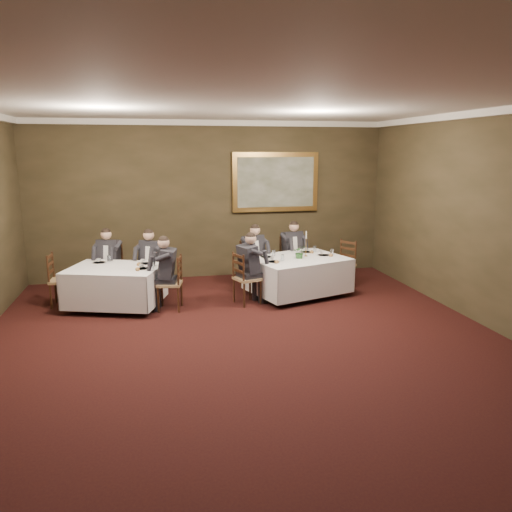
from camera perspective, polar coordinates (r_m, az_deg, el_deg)
name	(u,v)px	position (r m, az deg, el deg)	size (l,w,h in m)	color
ground	(257,363)	(6.97, 0.13, -12.18)	(10.00, 10.00, 0.00)	black
ceiling	(257,96)	(6.39, 0.14, 17.80)	(8.00, 10.00, 0.10)	silver
back_wall	(211,200)	(11.35, -5.17, 6.36)	(8.00, 0.10, 3.50)	#2E2817
crown_molding	(257,101)	(6.38, 0.14, 17.27)	(8.00, 10.00, 0.12)	white
table_main	(297,273)	(10.00, 4.75, -1.96)	(2.17, 1.89, 0.67)	black
table_second	(115,284)	(9.53, -15.77, -3.08)	(1.95, 1.70, 0.67)	black
chair_main_backleft	(253,274)	(10.56, -0.39, -2.09)	(0.57, 0.56, 1.00)	#9A7B4E
diner_main_backleft	(253,264)	(10.50, -0.35, -0.90)	(0.55, 0.60, 1.35)	black
chair_main_backright	(291,269)	(11.07, 4.06, -1.47)	(0.52, 0.50, 1.00)	#9A7B4E
diner_main_backright	(292,259)	(11.01, 4.11, -0.32)	(0.49, 0.55, 1.35)	black
chair_main_endleft	(247,289)	(9.45, -1.08, -3.79)	(0.55, 0.56, 1.00)	#9A7B4E
diner_main_endleft	(247,277)	(9.40, -1.02, -2.44)	(0.59, 0.54, 1.35)	black
chair_main_endright	(342,274)	(10.73, 9.83, -2.04)	(0.59, 0.60, 1.00)	#9A7B4E
chair_sec_backleft	(111,280)	(10.49, -16.25, -2.68)	(0.56, 0.54, 1.00)	#9A7B4E
diner_sec_backleft	(110,269)	(10.43, -16.34, -1.48)	(0.54, 0.59, 1.35)	black
chair_sec_backright	(153,281)	(10.19, -11.66, -2.87)	(0.60, 0.59, 1.00)	#9A7B4E
diner_sec_backright	(152,271)	(10.12, -11.75, -1.64)	(0.60, 0.62, 1.35)	black
chair_sec_endright	(171,294)	(9.25, -9.73, -4.32)	(0.50, 0.52, 1.00)	#9A7B4E
diner_sec_endright	(170,282)	(9.19, -9.85, -2.95)	(0.55, 0.49, 1.35)	black
chair_sec_endleft	(63,291)	(10.00, -21.23, -3.73)	(0.44, 0.46, 1.00)	#9A7B4E
centerpiece	(300,251)	(9.85, 5.03, 0.52)	(0.25, 0.22, 0.28)	#2D5926
candlestick	(306,247)	(10.06, 5.74, 1.06)	(0.08, 0.08, 0.53)	#A87A33
place_setting_table_main	(269,255)	(10.02, 1.46, 0.13)	(0.33, 0.31, 0.14)	white
place_setting_table_second	(102,260)	(9.95, -17.19, -0.49)	(0.33, 0.31, 0.14)	white
painting	(275,182)	(11.52, 2.24, 8.44)	(2.00, 0.09, 1.34)	#E0AE52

